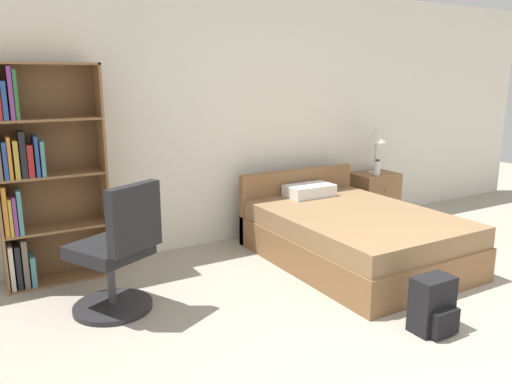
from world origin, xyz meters
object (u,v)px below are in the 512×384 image
Objects in this scene: nightstand at (373,197)px; water_bottle at (377,168)px; bed at (350,234)px; office_chair at (118,256)px; bookshelf at (36,177)px; backpack_black at (433,306)px; table_lamp at (377,136)px.

water_bottle is (-0.06, -0.10, 0.38)m from nightstand.
nightstand is at bearing 38.11° from bed.
office_chair is at bearing 179.85° from bed.
backpack_black is at bearing -46.01° from bookshelf.
office_chair reaches higher than bed.
table_lamp is at bearing 38.09° from bed.
water_bottle is at bearing 36.38° from bed.
bed is at bearing -143.62° from water_bottle.
bed is at bearing -0.15° from office_chair.
bed is 1.98× the size of office_chair.
water_bottle is 0.47× the size of backpack_black.
office_chair is 5.42× the size of water_bottle.
backpack_black is at bearing -37.64° from office_chair.
table_lamp is at bearing 55.55° from backpack_black.
water_bottle reaches higher than bed.
table_lamp is 1.44× the size of backpack_black.
nightstand is 0.40m from water_bottle.
office_chair is at bearing 142.36° from backpack_black.
bed is 1.59m from table_lamp.
office_chair is at bearing -165.48° from table_lamp.
office_chair is 1.69× the size of nightstand.
water_bottle is (3.23, 0.76, 0.24)m from office_chair.
table_lamp is 0.37m from water_bottle.
bookshelf is at bearing 179.59° from table_lamp.
bed is 1.41m from nightstand.
nightstand is at bearing 14.66° from office_chair.
table_lamp is at bearing 61.25° from water_bottle.
office_chair is 1.77× the size of table_lamp.
bed is 1.36m from water_bottle.
office_chair is 3.41m from nightstand.
table_lamp is (3.67, -0.03, 0.12)m from bookshelf.
backpack_black is at bearing -124.45° from table_lamp.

